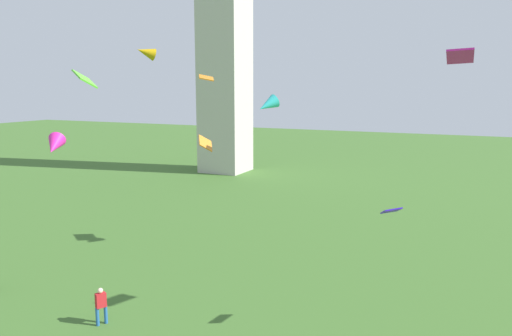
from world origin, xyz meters
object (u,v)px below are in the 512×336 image
object	(u,v)px
person_2	(101,304)
kite_flying_9	(85,79)
kite_flying_6	(205,143)
kite_flying_4	(460,56)
kite_flying_0	(146,52)
kite_flying_1	(267,105)
kite_flying_8	(391,211)
kite_flying_2	(54,146)
kite_flying_5	(206,78)

from	to	relation	value
person_2	kite_flying_9	distance (m)	13.42
kite_flying_6	kite_flying_4	bearing A→B (deg)	34.98
kite_flying_0	kite_flying_1	size ratio (longest dim) A/B	1.00
kite_flying_8	kite_flying_6	bearing A→B (deg)	39.51
kite_flying_0	kite_flying_8	size ratio (longest dim) A/B	1.42
kite_flying_0	kite_flying_2	size ratio (longest dim) A/B	0.78
person_2	kite_flying_5	world-z (taller)	kite_flying_5
person_2	kite_flying_0	bearing A→B (deg)	-124.15
person_2	kite_flying_0	xyz separation A→B (m)	(-7.24, 13.72, 12.49)
person_2	kite_flying_1	distance (m)	15.13
person_2	kite_flying_5	size ratio (longest dim) A/B	1.36
kite_flying_0	kite_flying_5	world-z (taller)	kite_flying_0
person_2	kite_flying_2	bearing A→B (deg)	-97.27
kite_flying_5	kite_flying_9	world-z (taller)	kite_flying_9
kite_flying_4	kite_flying_9	bearing A→B (deg)	87.19
kite_flying_1	kite_flying_9	xyz separation A→B (m)	(-9.30, -5.78, 1.58)
kite_flying_8	kite_flying_1	bearing A→B (deg)	28.21
person_2	kite_flying_9	bearing A→B (deg)	-107.33
kite_flying_5	kite_flying_9	distance (m)	8.38
kite_flying_1	kite_flying_6	world-z (taller)	kite_flying_1
kite_flying_0	kite_flying_8	world-z (taller)	kite_flying_0
kite_flying_5	kite_flying_6	world-z (taller)	kite_flying_5
person_2	kite_flying_9	world-z (taller)	kite_flying_9
person_2	kite_flying_6	size ratio (longest dim) A/B	1.03
person_2	kite_flying_2	distance (m)	13.33
kite_flying_2	kite_flying_8	world-z (taller)	kite_flying_2
kite_flying_2	kite_flying_4	xyz separation A→B (m)	(24.20, -1.56, 5.00)
kite_flying_1	person_2	bearing A→B (deg)	-72.90
kite_flying_1	kite_flying_8	xyz separation A→B (m)	(8.95, -7.62, -4.05)
kite_flying_4	kite_flying_8	distance (m)	6.85
kite_flying_8	kite_flying_9	size ratio (longest dim) A/B	0.68
kite_flying_8	person_2	bearing A→B (deg)	87.36
kite_flying_1	kite_flying_8	size ratio (longest dim) A/B	1.42
kite_flying_1	kite_flying_4	world-z (taller)	kite_flying_4
kite_flying_0	kite_flying_2	bearing A→B (deg)	-72.16
kite_flying_4	kite_flying_8	xyz separation A→B (m)	(-2.24, -1.09, -6.37)
kite_flying_6	kite_flying_5	bearing A→B (deg)	-1.55
kite_flying_6	kite_flying_9	bearing A→B (deg)	-73.69
kite_flying_4	kite_flying_6	size ratio (longest dim) A/B	0.84
kite_flying_2	kite_flying_6	distance (m)	9.82
kite_flying_4	kite_flying_9	distance (m)	20.52
kite_flying_0	kite_flying_5	size ratio (longest dim) A/B	1.31
person_2	kite_flying_9	xyz separation A→B (m)	(-5.94, 6.01, 10.43)
person_2	kite_flying_4	distance (m)	19.09
kite_flying_4	kite_flying_6	xyz separation A→B (m)	(-15.63, 6.37, -4.93)
kite_flying_6	kite_flying_8	size ratio (longest dim) A/B	1.42
kite_flying_2	kite_flying_5	xyz separation A→B (m)	(12.08, -0.98, 4.25)
kite_flying_4	kite_flying_8	bearing A→B (deg)	115.18
kite_flying_0	kite_flying_1	distance (m)	11.38
kite_flying_1	kite_flying_9	world-z (taller)	kite_flying_9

